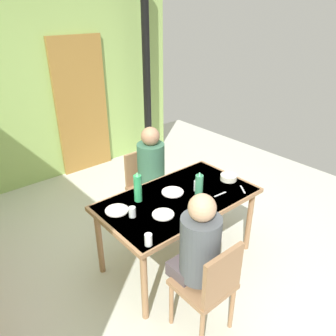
# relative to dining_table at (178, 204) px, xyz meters

# --- Properties ---
(ground_plane) EXTENTS (6.68, 6.68, 0.00)m
(ground_plane) POSITION_rel_dining_table_xyz_m (-0.26, 0.04, -0.67)
(ground_plane) COLOR beige
(wall_back) EXTENTS (4.41, 0.10, 2.86)m
(wall_back) POSITION_rel_dining_table_xyz_m (-0.26, 2.61, 0.76)
(wall_back) COLOR #95B860
(wall_back) RESTS_ON ground_plane
(door_wooden) EXTENTS (0.80, 0.05, 2.00)m
(door_wooden) POSITION_rel_dining_table_xyz_m (0.34, 2.53, 0.33)
(door_wooden) COLOR olive
(door_wooden) RESTS_ON ground_plane
(stove_pipe_column) EXTENTS (0.12, 0.12, 2.86)m
(stove_pipe_column) POSITION_rel_dining_table_xyz_m (1.36, 2.26, 0.76)
(stove_pipe_column) COLOR black
(stove_pipe_column) RESTS_ON ground_plane
(dining_table) EXTENTS (1.49, 0.85, 0.75)m
(dining_table) POSITION_rel_dining_table_xyz_m (0.00, 0.00, 0.00)
(dining_table) COLOR #9A6F4B
(dining_table) RESTS_ON ground_plane
(chair_near_diner) EXTENTS (0.40, 0.40, 0.87)m
(chair_near_diner) POSITION_rel_dining_table_xyz_m (-0.38, -0.78, -0.18)
(chair_near_diner) COLOR #9A6F4B
(chair_near_diner) RESTS_ON ground_plane
(chair_far_diner) EXTENTS (0.40, 0.40, 0.87)m
(chair_far_diner) POSITION_rel_dining_table_xyz_m (0.18, 0.78, -0.18)
(chair_far_diner) COLOR #9A6F4B
(chair_far_diner) RESTS_ON ground_plane
(person_near_diner) EXTENTS (0.30, 0.37, 0.77)m
(person_near_diner) POSITION_rel_dining_table_xyz_m (-0.38, -0.64, 0.11)
(person_near_diner) COLOR #54494E
(person_near_diner) RESTS_ON ground_plane
(person_far_diner) EXTENTS (0.30, 0.37, 0.77)m
(person_far_diner) POSITION_rel_dining_table_xyz_m (0.18, 0.64, 0.11)
(person_far_diner) COLOR #3E624C
(person_far_diner) RESTS_ON ground_plane
(water_bottle_green_near) EXTENTS (0.07, 0.07, 0.29)m
(water_bottle_green_near) POSITION_rel_dining_table_xyz_m (-0.32, 0.20, 0.21)
(water_bottle_green_near) COLOR #309F5D
(water_bottle_green_near) RESTS_ON dining_table
(water_bottle_green_far) EXTENTS (0.07, 0.07, 0.27)m
(water_bottle_green_far) POSITION_rel_dining_table_xyz_m (0.14, -0.13, 0.20)
(water_bottle_green_far) COLOR #3E8D63
(water_bottle_green_far) RESTS_ON dining_table
(serving_bowl_center) EXTENTS (0.17, 0.17, 0.05)m
(serving_bowl_center) POSITION_rel_dining_table_xyz_m (0.62, -0.08, 0.10)
(serving_bowl_center) COLOR silver
(serving_bowl_center) RESTS_ON dining_table
(dinner_plate_near_left) EXTENTS (0.19, 0.19, 0.01)m
(dinner_plate_near_left) POSITION_rel_dining_table_xyz_m (-0.29, -0.13, 0.08)
(dinner_plate_near_left) COLOR white
(dinner_plate_near_left) RESTS_ON dining_table
(dinner_plate_near_right) EXTENTS (0.21, 0.21, 0.01)m
(dinner_plate_near_right) POSITION_rel_dining_table_xyz_m (-0.56, 0.18, 0.08)
(dinner_plate_near_right) COLOR white
(dinner_plate_near_right) RESTS_ON dining_table
(dinner_plate_far_center) EXTENTS (0.21, 0.21, 0.01)m
(dinner_plate_far_center) POSITION_rel_dining_table_xyz_m (0.02, 0.10, 0.08)
(dinner_plate_far_center) COLOR white
(dinner_plate_far_center) RESTS_ON dining_table
(drinking_glass_by_near_diner) EXTENTS (0.06, 0.06, 0.09)m
(drinking_glass_by_near_diner) POSITION_rel_dining_table_xyz_m (-0.51, 0.02, 0.12)
(drinking_glass_by_near_diner) COLOR silver
(drinking_glass_by_near_diner) RESTS_ON dining_table
(drinking_glass_by_far_diner) EXTENTS (0.06, 0.06, 0.10)m
(drinking_glass_by_far_diner) POSITION_rel_dining_table_xyz_m (-0.63, -0.36, 0.12)
(drinking_glass_by_far_diner) COLOR silver
(drinking_glass_by_far_diner) RESTS_ON dining_table
(drinking_glass_spare_center) EXTENTS (0.06, 0.06, 0.10)m
(drinking_glass_spare_center) POSITION_rel_dining_table_xyz_m (0.22, -0.02, 0.12)
(drinking_glass_spare_center) COLOR silver
(drinking_glass_spare_center) RESTS_ON dining_table
(cutlery_knife_near) EXTENTS (0.10, 0.13, 0.00)m
(cutlery_knife_near) POSITION_rel_dining_table_xyz_m (0.57, -0.30, 0.07)
(cutlery_knife_near) COLOR silver
(cutlery_knife_near) RESTS_ON dining_table
(cutlery_fork_near) EXTENTS (0.15, 0.03, 0.00)m
(cutlery_fork_near) POSITION_rel_dining_table_xyz_m (0.34, -0.22, 0.07)
(cutlery_fork_near) COLOR silver
(cutlery_fork_near) RESTS_ON dining_table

